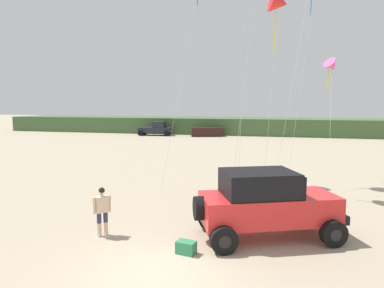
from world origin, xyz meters
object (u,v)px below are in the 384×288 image
person_watching (102,209)px  kite_blue_swept (332,66)px  kite_yellow_diamond (279,3)px  jeep (266,202)px  distant_sedan (207,132)px  distant_pickup (156,129)px  cooler_box (186,247)px

person_watching → kite_blue_swept: kite_blue_swept is taller
kite_yellow_diamond → person_watching: bearing=-127.0°
kite_yellow_diamond → jeep: bearing=-91.2°
distant_sedan → jeep: bearing=-91.8°
kite_yellow_diamond → kite_blue_swept: size_ratio=1.37×
jeep → distant_sedan: 36.39m
jeep → distant_sedan: size_ratio=1.19×
jeep → distant_pickup: size_ratio=1.05×
kite_yellow_diamond → kite_blue_swept: bearing=59.4°
jeep → person_watching: 5.47m
person_watching → kite_yellow_diamond: size_ratio=0.17×
person_watching → kite_blue_swept: 16.11m
person_watching → kite_yellow_diamond: kite_yellow_diamond is taller
distant_pickup → kite_blue_swept: (19.87, -23.54, 5.72)m
distant_pickup → kite_yellow_diamond: size_ratio=0.49×
jeep → distant_pickup: jeep is taller
cooler_box → distant_pickup: bearing=123.0°
cooler_box → distant_pickup: 39.39m
jeep → distant_sedan: bearing=105.2°
kite_blue_swept → jeep: bearing=-105.9°
cooler_box → kite_yellow_diamond: kite_yellow_diamond is taller
cooler_box → kite_blue_swept: 15.57m
cooler_box → kite_blue_swept: size_ratio=0.08×
distant_pickup → distant_sedan: size_ratio=1.14×
cooler_box → distant_sedan: distant_sedan is taller
cooler_box → distant_pickup: size_ratio=0.12×
distant_pickup → kite_yellow_diamond: (16.80, -28.72, 8.19)m
cooler_box → distant_sedan: bearing=112.6°
jeep → kite_blue_swept: kite_blue_swept is taller
cooler_box → distant_sedan: (-7.30, 36.99, 0.41)m
cooler_box → jeep: bearing=51.6°
jeep → person_watching: size_ratio=3.00×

